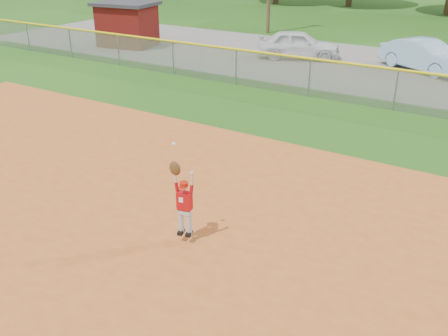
# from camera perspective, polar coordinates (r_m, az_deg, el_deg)

# --- Properties ---
(ground) EXTENTS (120.00, 120.00, 0.00)m
(ground) POSITION_cam_1_polar(r_m,az_deg,el_deg) (12.29, -9.04, -3.39)
(ground) COLOR #225212
(ground) RESTS_ON ground
(clay_infield) EXTENTS (24.00, 16.00, 0.04)m
(clay_infield) POSITION_cam_1_polar(r_m,az_deg,el_deg) (10.56, -19.72, -9.72)
(clay_infield) COLOR #B65520
(clay_infield) RESTS_ON ground
(parking_strip) EXTENTS (44.00, 10.00, 0.03)m
(parking_strip) POSITION_cam_1_polar(r_m,az_deg,el_deg) (25.78, 14.91, 11.22)
(parking_strip) COLOR slate
(parking_strip) RESTS_ON ground
(car_white_a) EXTENTS (4.54, 3.20, 1.43)m
(car_white_a) POSITION_cam_1_polar(r_m,az_deg,el_deg) (26.62, 8.47, 13.80)
(car_white_a) COLOR white
(car_white_a) RESTS_ON parking_strip
(car_blue) EXTENTS (4.56, 3.44, 1.44)m
(car_blue) POSITION_cam_1_polar(r_m,az_deg,el_deg) (25.53, 21.99, 11.83)
(car_blue) COLOR #89B5CD
(car_blue) RESTS_ON parking_strip
(utility_shed) EXTENTS (3.63, 3.02, 2.46)m
(utility_shed) POSITION_cam_1_polar(r_m,az_deg,el_deg) (30.03, -11.01, 15.85)
(utility_shed) COLOR #510F0B
(utility_shed) RESTS_ON ground
(outfield_fence) EXTENTS (40.06, 0.10, 1.55)m
(outfield_fence) POSITION_cam_1_polar(r_m,az_deg,el_deg) (20.07, 9.76, 10.49)
(outfield_fence) COLOR gray
(outfield_fence) RESTS_ON ground
(ballplayer) EXTENTS (0.53, 0.27, 2.01)m
(ballplayer) POSITION_cam_1_polar(r_m,az_deg,el_deg) (10.01, -4.69, -3.60)
(ballplayer) COLOR silver
(ballplayer) RESTS_ON ground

